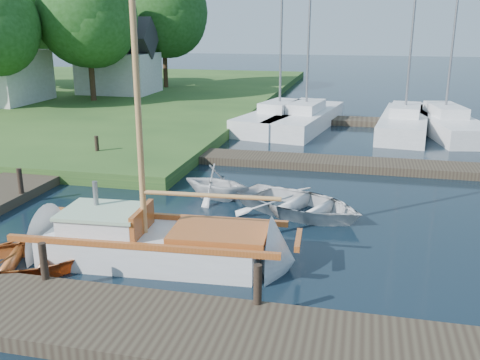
% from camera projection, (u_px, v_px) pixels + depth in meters
% --- Properties ---
extents(ground, '(160.00, 160.00, 0.00)m').
position_uv_depth(ground, '(240.00, 220.00, 15.22)').
color(ground, black).
rests_on(ground, ground).
extents(near_dock, '(18.00, 2.20, 0.30)m').
position_uv_depth(near_dock, '(165.00, 329.00, 9.58)').
color(near_dock, '#32281E').
rests_on(near_dock, ground).
extents(left_dock, '(2.20, 18.00, 0.30)m').
position_uv_depth(left_dock, '(32.00, 178.00, 18.78)').
color(left_dock, '#32281E').
rests_on(left_dock, ground).
extents(far_dock, '(14.00, 1.60, 0.30)m').
position_uv_depth(far_dock, '(328.00, 163.00, 20.82)').
color(far_dock, '#32281E').
rests_on(far_dock, ground).
extents(mooring_post_1, '(0.16, 0.16, 0.80)m').
position_uv_depth(mooring_post_1, '(44.00, 261.00, 11.01)').
color(mooring_post_1, black).
rests_on(mooring_post_1, near_dock).
extents(mooring_post_2, '(0.16, 0.16, 0.80)m').
position_uv_depth(mooring_post_2, '(258.00, 284.00, 10.03)').
color(mooring_post_2, black).
rests_on(mooring_post_2, near_dock).
extents(mooring_post_4, '(0.16, 0.16, 0.80)m').
position_uv_depth(mooring_post_4, '(20.00, 181.00, 16.54)').
color(mooring_post_4, black).
rests_on(mooring_post_4, left_dock).
extents(mooring_post_5, '(0.16, 0.16, 0.80)m').
position_uv_depth(mooring_post_5, '(97.00, 146.00, 21.21)').
color(mooring_post_5, black).
rests_on(mooring_post_5, left_dock).
extents(sailboat, '(7.26, 2.40, 9.83)m').
position_uv_depth(sailboat, '(160.00, 247.00, 12.60)').
color(sailboat, silver).
rests_on(sailboat, ground).
extents(dinghy, '(4.25, 3.62, 0.74)m').
position_uv_depth(dinghy, '(19.00, 255.00, 12.08)').
color(dinghy, brown).
rests_on(dinghy, ground).
extents(tender_b, '(2.74, 2.52, 1.21)m').
position_uv_depth(tender_b, '(217.00, 180.00, 16.95)').
color(tender_b, silver).
rests_on(tender_b, ground).
extents(tender_c, '(4.78, 4.25, 0.82)m').
position_uv_depth(tender_c, '(300.00, 200.00, 15.64)').
color(tender_c, silver).
rests_on(tender_c, ground).
extents(marina_boat_0, '(4.03, 7.93, 11.68)m').
position_uv_depth(marina_boat_0, '(279.00, 117.00, 28.44)').
color(marina_boat_0, silver).
rests_on(marina_boat_0, ground).
extents(marina_boat_1, '(3.55, 8.60, 9.54)m').
position_uv_depth(marina_boat_1, '(306.00, 118.00, 28.27)').
color(marina_boat_1, silver).
rests_on(marina_boat_1, ground).
extents(marina_boat_2, '(3.09, 8.30, 11.32)m').
position_uv_depth(marina_boat_2, '(404.00, 121.00, 27.21)').
color(marina_boat_2, silver).
rests_on(marina_boat_2, ground).
extents(marina_boat_3, '(3.76, 8.76, 12.90)m').
position_uv_depth(marina_boat_3, '(444.00, 121.00, 27.19)').
color(marina_boat_3, silver).
rests_on(marina_boat_3, ground).
extents(house_c, '(5.25, 4.00, 5.28)m').
position_uv_depth(house_c, '(119.00, 63.00, 38.07)').
color(house_c, beige).
rests_on(house_c, shore).
extents(tree_3, '(6.41, 6.38, 8.74)m').
position_uv_depth(tree_3, '(88.00, 15.00, 33.46)').
color(tree_3, '#332114').
rests_on(tree_3, shore).
extents(tree_4, '(7.01, 7.01, 9.66)m').
position_uv_depth(tree_4, '(14.00, 8.00, 38.76)').
color(tree_4, '#332114').
rests_on(tree_4, shore).
extents(tree_7, '(6.83, 6.83, 9.38)m').
position_uv_depth(tree_7, '(163.00, 11.00, 40.38)').
color(tree_7, '#332114').
rests_on(tree_7, shore).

